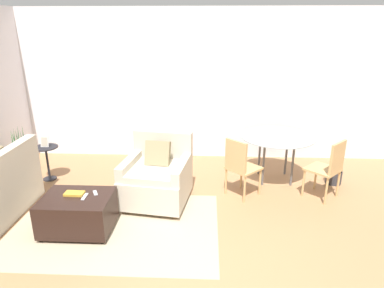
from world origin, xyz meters
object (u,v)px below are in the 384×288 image
potted_plant (23,166)px  tv_remote_primary (85,197)px  picture_frame (45,142)px  tv_remote_secondary (95,193)px  dining_chair_near_left (240,164)px  book_stack (74,194)px  armchair (157,178)px  dining_table (277,141)px  dining_chair_near_right (329,166)px  potted_plant_small (334,174)px  ottoman (78,212)px  side_table (47,157)px

potted_plant → tv_remote_primary: bearing=-42.5°
potted_plant → picture_frame: size_ratio=5.37×
tv_remote_secondary → dining_chair_near_left: dining_chair_near_left is taller
book_stack → armchair: bearing=38.6°
dining_table → dining_chair_near_right: 0.92m
dining_table → dining_chair_near_left: dining_chair_near_left is taller
dining_chair_near_right → tv_remote_secondary: bearing=-164.4°
book_stack → potted_plant: potted_plant is taller
dining_chair_near_right → tv_remote_primary: bearing=-163.1°
potted_plant_small → dining_chair_near_right: bearing=-119.4°
ottoman → dining_chair_near_right: 3.50m
ottoman → picture_frame: 1.82m
potted_plant_small → side_table: bearing=-179.1°
tv_remote_primary → dining_chair_near_right: dining_chair_near_right is taller
ottoman → tv_remote_secondary: size_ratio=6.12×
dining_chair_near_left → potted_plant: bearing=172.5°
ottoman → dining_chair_near_left: bearing=25.6°
potted_plant → dining_chair_near_left: 3.58m
dining_chair_near_left → dining_chair_near_right: same height
tv_remote_secondary → dining_chair_near_left: bearing=25.3°
tv_remote_primary → picture_frame: 1.85m
tv_remote_secondary → dining_chair_near_left: (1.86, 0.88, 0.06)m
tv_remote_secondary → potted_plant_small: potted_plant_small is taller
book_stack → dining_chair_near_right: (3.38, 0.93, 0.05)m
book_stack → dining_chair_near_right: 3.51m
side_table → potted_plant_small: 4.68m
ottoman → dining_chair_near_left: 2.31m
side_table → dining_chair_near_right: dining_chair_near_right is taller
dining_chair_near_right → side_table: bearing=174.0°
book_stack → ottoman: bearing=-55.3°
potted_plant → side_table: bearing=-1.2°
tv_remote_primary → dining_table: bearing=31.9°
armchair → book_stack: (-0.92, -0.73, 0.10)m
ottoman → potted_plant_small: (3.64, 1.52, -0.08)m
potted_plant → armchair: bearing=-15.8°
potted_plant → picture_frame: 0.62m
ottoman → side_table: side_table is taller
ottoman → potted_plant: bearing=135.3°
dining_chair_near_left → picture_frame: bearing=171.6°
potted_plant → side_table: (0.44, -0.01, 0.18)m
tv_remote_primary → dining_chair_near_right: (3.24, 0.98, 0.06)m
armchair → book_stack: 1.18m
side_table → dining_table: 3.75m
tv_remote_primary → side_table: (-1.14, 1.44, -0.06)m
armchair → ottoman: size_ratio=1.24×
picture_frame → ottoman: bearing=-54.5°
tv_remote_secondary → side_table: 1.82m
potted_plant_small → dining_chair_near_left: bearing=-161.4°
ottoman → dining_chair_near_left: size_ratio=0.93×
tv_remote_secondary → side_table: side_table is taller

